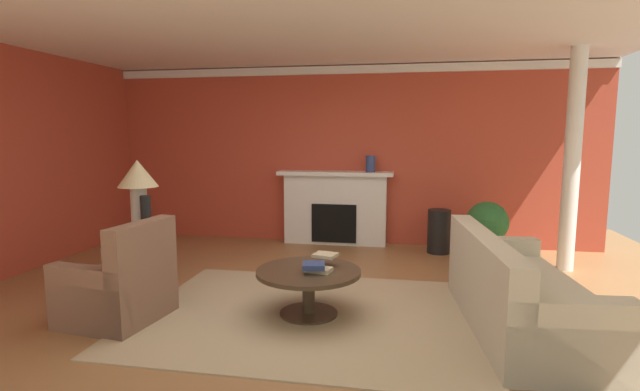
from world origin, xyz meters
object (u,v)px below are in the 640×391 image
fireplace (335,210)px  vase_mantel_right (370,164)px  sofa (517,297)px  vase_on_side_table (146,212)px  side_table (142,253)px  table_lamp (138,180)px  vase_tall_corner (439,231)px  potted_plant (487,227)px  coffee_table (309,281)px  armchair_near_window (119,288)px

fireplace → vase_mantel_right: bearing=-5.1°
sofa → vase_mantel_right: vase_mantel_right is taller
sofa → vase_on_side_table: (-3.77, 0.33, 0.59)m
side_table → table_lamp: size_ratio=0.93×
table_lamp → vase_tall_corner: bearing=32.8°
vase_on_side_table → vase_mantel_right: bearing=48.9°
vase_on_side_table → potted_plant: vase_on_side_table is taller
vase_mantel_right → vase_tall_corner: (1.03, -0.25, -0.96)m
table_lamp → vase_on_side_table: bearing=-38.7°
coffee_table → vase_mantel_right: vase_mantel_right is taller
armchair_near_window → side_table: (-0.33, 0.92, 0.09)m
potted_plant → table_lamp: bearing=-155.9°
fireplace → table_lamp: bearing=-126.3°
fireplace → armchair_near_window: bearing=-113.9°
side_table → fireplace: bearing=53.7°
vase_mantel_right → vase_tall_corner: size_ratio=0.40×
coffee_table → table_lamp: bearing=166.6°
sofa → armchair_near_window: 3.63m
vase_tall_corner → armchair_near_window: bearing=-134.8°
vase_on_side_table → armchair_near_window: bearing=-77.6°
vase_tall_corner → potted_plant: potted_plant is taller
table_lamp → vase_tall_corner: size_ratio=1.17×
armchair_near_window → side_table: size_ratio=1.36×
armchair_near_window → table_lamp: (-0.33, 0.92, 0.92)m
coffee_table → vase_tall_corner: 3.02m
vase_on_side_table → vase_tall_corner: (3.27, 2.32, -0.57)m
fireplace → vase_on_side_table: size_ratio=4.85×
vase_on_side_table → sofa: bearing=-5.1°
armchair_near_window → coffee_table: 1.76m
fireplace → armchair_near_window: 3.75m
sofa → vase_mantel_right: bearing=117.8°
side_table → vase_on_side_table: 0.52m
fireplace → table_lamp: (-1.84, -2.50, 0.68)m
fireplace → vase_on_side_table: (-1.69, -2.62, 0.34)m
fireplace → vase_mantel_right: size_ratio=7.08×
armchair_near_window → vase_mantel_right: 4.07m
coffee_table → table_lamp: (-2.03, 0.48, 0.89)m
sofa → armchair_near_window: size_ratio=2.29×
vase_on_side_table → vase_mantel_right: vase_mantel_right is taller
coffee_table → vase_on_side_table: (-1.88, 0.36, 0.55)m
fireplace → armchair_near_window: size_ratio=1.89×
coffee_table → vase_mantel_right: bearing=83.1°
vase_mantel_right → potted_plant: (1.63, -0.65, -0.79)m
side_table → table_lamp: 0.82m
coffee_table → side_table: 2.09m
sofa → vase_mantel_right: (-1.53, 2.90, 0.98)m
potted_plant → vase_on_side_table: bearing=-153.7°
table_lamp → vase_on_side_table: (0.15, -0.12, -0.34)m
table_lamp → vase_on_side_table: size_ratio=2.02×
vase_tall_corner → fireplace: bearing=169.3°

